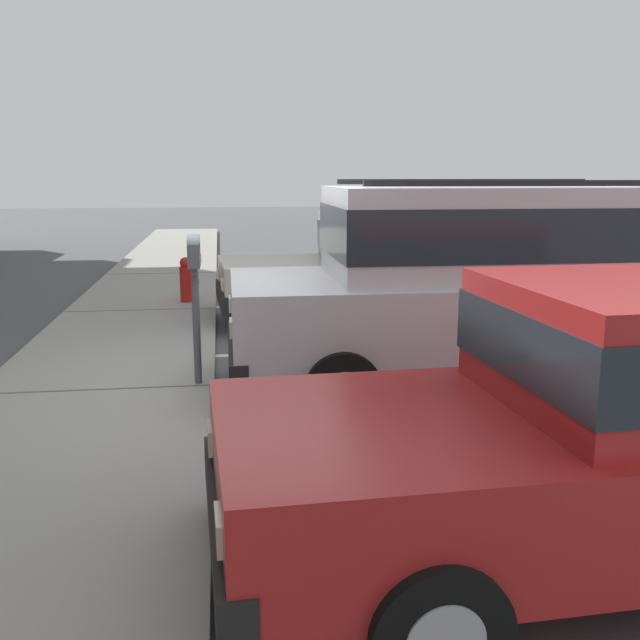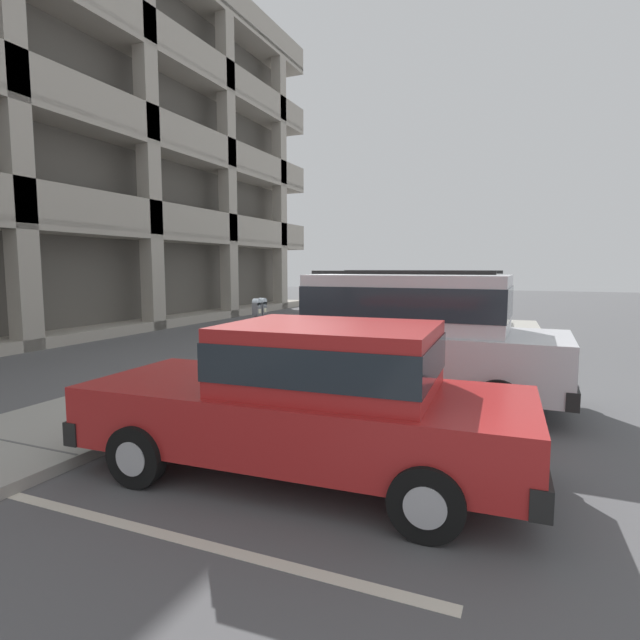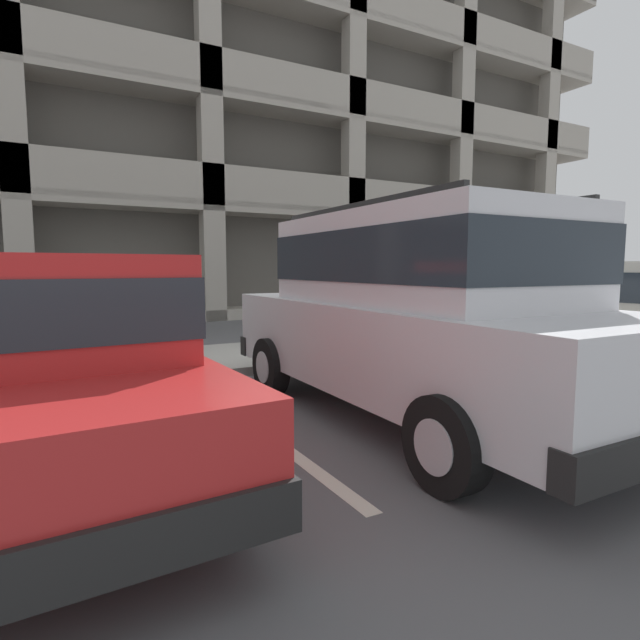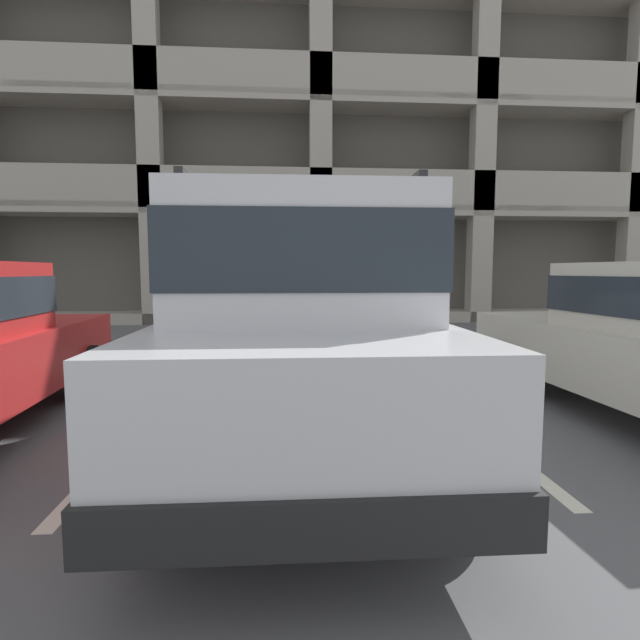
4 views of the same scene
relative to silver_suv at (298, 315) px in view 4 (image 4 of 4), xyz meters
name	(u,v)px [view 4 (image 4 of 4)]	position (x,y,z in m)	size (l,w,h in m)	color
ground_plane	(300,384)	(0.10, 2.35, -1.14)	(80.00, 80.00, 0.10)	#565659
sidewalk	(297,359)	(0.10, 3.65, -1.03)	(40.00, 2.20, 0.12)	#9E9B93
parking_stall_lines	(450,406)	(1.68, 0.95, -1.08)	(12.73, 4.80, 0.01)	silver
silver_suv	(298,315)	(0.00, 0.00, 0.00)	(2.05, 4.80, 2.03)	silver
parking_meter_near	(305,292)	(0.19, 2.70, 0.09)	(0.35, 0.12, 1.42)	#595B60
parking_garage	(310,149)	(0.96, 15.01, 4.95)	(32.00, 10.00, 13.25)	#5C5851
fire_hydrant	(601,336)	(4.73, 3.00, -0.62)	(0.30, 0.30, 0.70)	red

